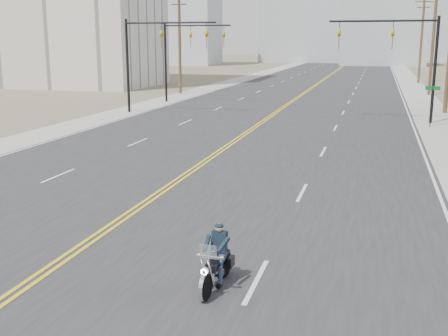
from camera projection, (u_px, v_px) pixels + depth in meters
road at (321, 81)px, 76.28m from camera, size 20.00×200.00×0.01m
sidewalk_left at (239, 80)px, 79.23m from camera, size 3.00×200.00×0.01m
sidewalk_right at (410, 83)px, 73.34m from camera, size 3.00×200.00×0.01m
traffic_mast_left at (152, 47)px, 41.75m from camera, size 7.10×0.26×7.00m
traffic_mast_right at (404, 48)px, 37.14m from camera, size 7.10×0.26×7.00m
traffic_mast_far at (183, 47)px, 49.37m from camera, size 6.10×0.26×7.00m
street_sign at (432, 99)px, 35.49m from camera, size 0.90×0.06×2.62m
utility_pole_d at (434, 35)px, 55.76m from camera, size 2.20×0.30×11.50m
utility_pole_e at (422, 38)px, 71.81m from camera, size 2.20×0.30×11.00m
utility_pole_left at (180, 40)px, 57.58m from camera, size 2.20×0.30×10.50m
haze_bldg_a at (185, 15)px, 125.14m from camera, size 14.00×12.00×22.00m
haze_bldg_b at (384, 33)px, 124.41m from camera, size 18.00×14.00×14.00m
haze_bldg_d at (303, 10)px, 142.32m from camera, size 20.00×15.00×26.00m
haze_bldg_f at (149, 30)px, 143.77m from camera, size 12.00×12.00×16.00m
motorcyclist at (216, 258)px, 12.49m from camera, size 0.89×1.89×1.44m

